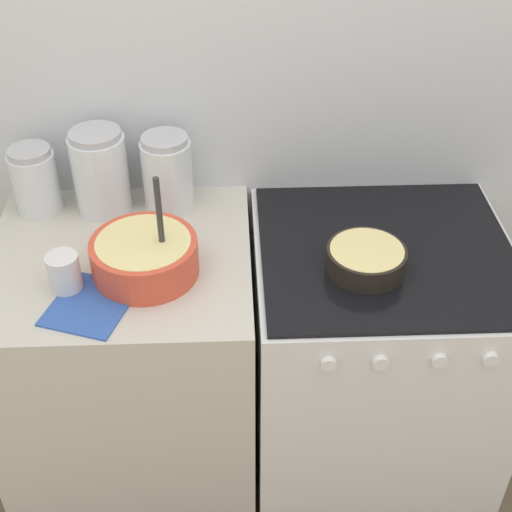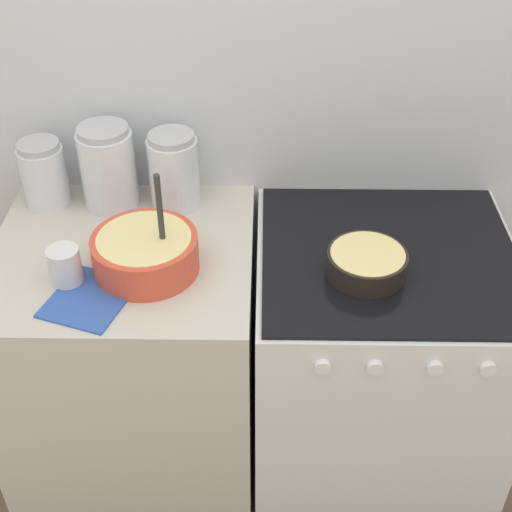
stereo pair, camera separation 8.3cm
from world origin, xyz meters
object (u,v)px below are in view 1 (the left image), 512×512
object	(u,v)px
baking_pan	(366,259)
storage_jar_left	(36,184)
storage_jar_middle	(101,176)
storage_jar_right	(168,178)
stove	(371,360)
tin_can	(64,273)
mixing_bowl	(145,255)

from	to	relation	value
baking_pan	storage_jar_left	distance (m)	0.99
storage_jar_middle	storage_jar_right	bearing A→B (deg)	0.00
stove	tin_can	distance (m)	1.00
stove	storage_jar_middle	size ratio (longest dim) A/B	3.46
stove	mixing_bowl	xyz separation A→B (m)	(-0.66, -0.08, 0.50)
baking_pan	storage_jar_left	xyz separation A→B (m)	(-0.93, 0.33, 0.05)
mixing_bowl	storage_jar_middle	xyz separation A→B (m)	(-0.15, 0.32, 0.05)
storage_jar_middle	tin_can	bearing A→B (deg)	-97.83
storage_jar_middle	baking_pan	bearing A→B (deg)	-24.12
mixing_bowl	storage_jar_right	distance (m)	0.33
baking_pan	mixing_bowl	bearing A→B (deg)	179.04
baking_pan	storage_jar_middle	xyz separation A→B (m)	(-0.74, 0.33, 0.07)
storage_jar_left	tin_can	size ratio (longest dim) A/B	1.94
tin_can	storage_jar_left	bearing A→B (deg)	110.54
baking_pan	storage_jar_right	distance (m)	0.64
baking_pan	tin_can	bearing A→B (deg)	-176.44
stove	storage_jar_middle	xyz separation A→B (m)	(-0.81, 0.24, 0.55)
storage_jar_middle	tin_can	distance (m)	0.39
storage_jar_middle	storage_jar_right	world-z (taller)	storage_jar_middle
storage_jar_middle	tin_can	world-z (taller)	storage_jar_middle
baking_pan	storage_jar_left	world-z (taller)	storage_jar_left
storage_jar_left	storage_jar_right	world-z (taller)	storage_jar_right
storage_jar_middle	storage_jar_right	xyz separation A→B (m)	(0.19, 0.00, -0.01)
stove	mixing_bowl	world-z (taller)	mixing_bowl
stove	storage_jar_right	bearing A→B (deg)	158.44
stove	tin_can	bearing A→B (deg)	-171.17
tin_can	baking_pan	bearing A→B (deg)	3.56
baking_pan	stove	bearing A→B (deg)	48.18
mixing_bowl	storage_jar_middle	distance (m)	0.36
mixing_bowl	storage_jar_right	world-z (taller)	mixing_bowl
stove	storage_jar_left	xyz separation A→B (m)	(-1.01, 0.24, 0.53)
mixing_bowl	storage_jar_left	world-z (taller)	mixing_bowl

